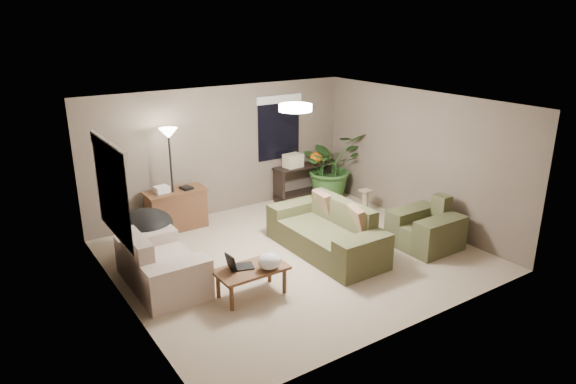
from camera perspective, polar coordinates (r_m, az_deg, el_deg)
room_shell at (r=8.05m, az=0.79°, el=0.96°), size 5.50×5.50×5.50m
main_sofa at (r=8.56m, az=4.42°, el=-4.80°), size 0.95×2.20×0.85m
throw_pillows at (r=8.58m, az=5.82°, el=-2.24°), size 0.35×1.39×0.47m
loveseat at (r=7.73m, az=-14.05°, el=-8.06°), size 0.90×1.60×0.85m
armchair at (r=9.05m, az=15.05°, el=-4.07°), size 0.95×1.00×0.85m
coffee_table at (r=7.24m, az=-4.10°, el=-8.88°), size 1.00×0.55×0.42m
laptop at (r=7.19m, az=-5.69°, el=-8.04°), size 0.39×0.32×0.24m
plastic_bag at (r=7.14m, az=-2.12°, el=-7.71°), size 0.34×0.31×0.22m
desk at (r=9.64m, az=-12.29°, el=-1.90°), size 1.10×0.50×0.75m
desk_papers at (r=9.44m, az=-13.31°, el=0.31°), size 0.69×0.29×0.12m
console_table at (r=10.97m, az=1.63°, el=1.42°), size 1.30×0.40×0.75m
pumpkin at (r=11.05m, az=3.14°, el=3.84°), size 0.36×0.36×0.23m
cardboard_box at (r=10.71m, az=0.56°, el=3.50°), size 0.39×0.30×0.28m
papasan_chair at (r=8.62m, az=-15.57°, el=-4.07°), size 1.08×1.08×0.80m
floor_lamp at (r=9.20m, az=-13.05°, el=5.02°), size 0.32×0.32×1.91m
ceiling_fixture at (r=7.76m, az=0.83°, el=9.35°), size 0.50×0.50×0.10m
houseplant at (r=11.01m, az=4.75°, el=2.13°), size 1.31×1.45×1.13m
cat_scratching_post at (r=10.29m, az=8.57°, el=-1.28°), size 0.32×0.32×0.50m
window_left at (r=7.07m, az=-19.19°, el=1.88°), size 0.05×1.56×1.33m
window_back at (r=10.62m, az=-1.00°, el=8.35°), size 1.06×0.05×1.33m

